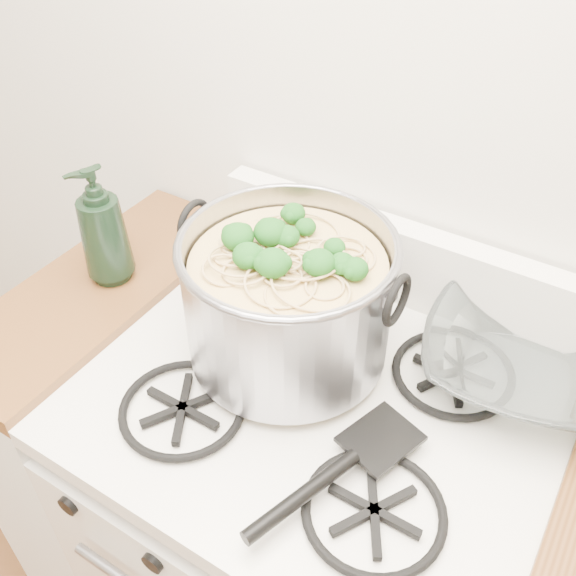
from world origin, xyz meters
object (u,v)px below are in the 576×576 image
Objects in this scene: stock_pot at (288,299)px; glass_bowl at (518,368)px; gas_range at (313,538)px; spatula at (381,436)px; bottle at (102,225)px.

stock_pot reaches higher than glass_bowl.
stock_pot reaches higher than gas_range.
bottle is at bearing -169.05° from spatula.
stock_pot reaches higher than spatula.
gas_range is 2.44× the size of stock_pot.
glass_bowl is (0.36, 0.15, -0.09)m from stock_pot.
glass_bowl is at bearing 78.82° from spatula.
bottle is at bearing -178.11° from stock_pot.
gas_range is 0.61m from stock_pot.
gas_range is 2.98× the size of spatula.
spatula is (0.13, -0.04, 0.50)m from gas_range.
stock_pot is 0.40m from glass_bowl.
spatula is 0.63m from bottle.
stock_pot is at bearing 151.89° from gas_range.
stock_pot is 0.40m from bottle.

